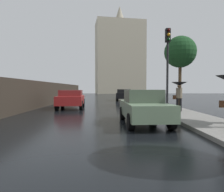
{
  "coord_description": "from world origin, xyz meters",
  "views": [
    {
      "loc": [
        1.12,
        -4.08,
        1.47
      ],
      "look_at": [
        1.26,
        8.7,
        1.01
      ],
      "focal_mm": 32.25,
      "sensor_mm": 36.0,
      "label": 1
    }
  ],
  "objects_px": {
    "traffic_light": "(168,55)",
    "street_tree_far": "(180,52)",
    "car_green_mid_road": "(143,107)",
    "car_black_near_kerb": "(124,95)",
    "pedestrian_with_umbrella_near": "(179,89)",
    "car_red_far_ahead": "(71,99)"
  },
  "relations": [
    {
      "from": "car_black_near_kerb",
      "to": "street_tree_far",
      "type": "distance_m",
      "value": 10.17
    },
    {
      "from": "traffic_light",
      "to": "street_tree_far",
      "type": "distance_m",
      "value": 5.68
    },
    {
      "from": "car_black_near_kerb",
      "to": "car_green_mid_road",
      "type": "bearing_deg",
      "value": -87.06
    },
    {
      "from": "car_red_far_ahead",
      "to": "street_tree_far",
      "type": "height_order",
      "value": "street_tree_far"
    },
    {
      "from": "car_green_mid_road",
      "to": "car_red_far_ahead",
      "type": "distance_m",
      "value": 7.92
    },
    {
      "from": "car_black_near_kerb",
      "to": "traffic_light",
      "type": "xyz_separation_m",
      "value": [
        1.51,
        -13.63,
        2.62
      ]
    },
    {
      "from": "car_green_mid_road",
      "to": "traffic_light",
      "type": "relative_size",
      "value": 0.84
    },
    {
      "from": "car_red_far_ahead",
      "to": "street_tree_far",
      "type": "distance_m",
      "value": 9.45
    },
    {
      "from": "car_red_far_ahead",
      "to": "pedestrian_with_umbrella_near",
      "type": "distance_m",
      "value": 7.74
    },
    {
      "from": "pedestrian_with_umbrella_near",
      "to": "traffic_light",
      "type": "bearing_deg",
      "value": -136.58
    },
    {
      "from": "car_green_mid_road",
      "to": "pedestrian_with_umbrella_near",
      "type": "distance_m",
      "value": 4.39
    },
    {
      "from": "traffic_light",
      "to": "street_tree_far",
      "type": "relative_size",
      "value": 0.82
    },
    {
      "from": "car_black_near_kerb",
      "to": "car_green_mid_road",
      "type": "height_order",
      "value": "car_green_mid_road"
    },
    {
      "from": "car_black_near_kerb",
      "to": "street_tree_far",
      "type": "relative_size",
      "value": 0.72
    },
    {
      "from": "car_black_near_kerb",
      "to": "pedestrian_with_umbrella_near",
      "type": "xyz_separation_m",
      "value": [
        2.34,
        -13.13,
        0.73
      ]
    },
    {
      "from": "traffic_light",
      "to": "street_tree_far",
      "type": "xyz_separation_m",
      "value": [
        2.46,
        5.01,
        1.05
      ]
    },
    {
      "from": "car_black_near_kerb",
      "to": "pedestrian_with_umbrella_near",
      "type": "bearing_deg",
      "value": -75.8
    },
    {
      "from": "car_green_mid_road",
      "to": "traffic_light",
      "type": "xyz_separation_m",
      "value": [
        1.84,
        2.89,
        2.65
      ]
    },
    {
      "from": "traffic_light",
      "to": "car_black_near_kerb",
      "type": "bearing_deg",
      "value": 96.3
    },
    {
      "from": "traffic_light",
      "to": "car_green_mid_road",
      "type": "bearing_deg",
      "value": -122.42
    },
    {
      "from": "pedestrian_with_umbrella_near",
      "to": "traffic_light",
      "type": "height_order",
      "value": "traffic_light"
    },
    {
      "from": "car_green_mid_road",
      "to": "pedestrian_with_umbrella_near",
      "type": "relative_size",
      "value": 2.28
    }
  ]
}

